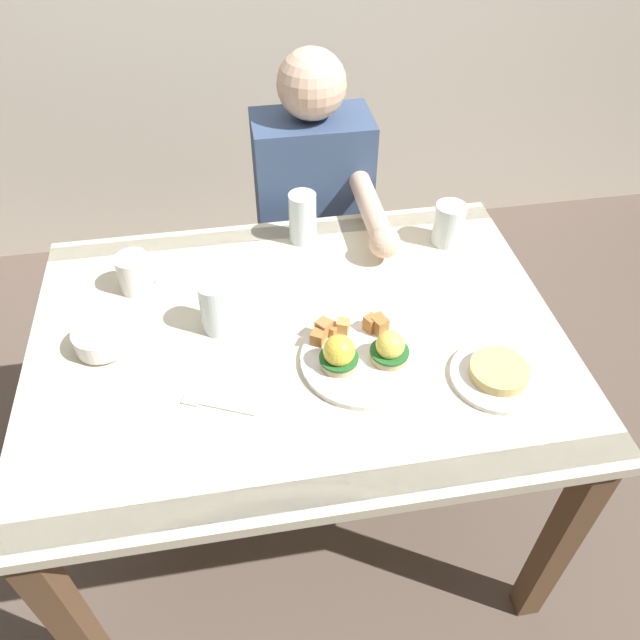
{
  "coord_description": "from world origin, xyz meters",
  "views": [
    {
      "loc": [
        -0.11,
        -0.98,
        1.73
      ],
      "look_at": [
        0.05,
        0.0,
        0.78
      ],
      "focal_mm": 34.67,
      "sensor_mm": 36.0,
      "label": 1
    }
  ],
  "objects_px": {
    "coffee_mug": "(135,272)",
    "water_glass_extra": "(217,310)",
    "fork": "(214,405)",
    "water_glass_near": "(303,221)",
    "dining_table": "(299,367)",
    "water_glass_far": "(448,226)",
    "side_plate": "(498,374)",
    "eggs_benedict_plate": "(361,353)",
    "fruit_bowl": "(101,339)",
    "diner_person": "(315,214)"
  },
  "relations": [
    {
      "from": "water_glass_near",
      "to": "water_glass_extra",
      "type": "relative_size",
      "value": 1.07
    },
    {
      "from": "dining_table",
      "to": "fruit_bowl",
      "type": "xyz_separation_m",
      "value": [
        -0.43,
        0.03,
        0.14
      ]
    },
    {
      "from": "eggs_benedict_plate",
      "to": "side_plate",
      "type": "relative_size",
      "value": 1.35
    },
    {
      "from": "dining_table",
      "to": "coffee_mug",
      "type": "height_order",
      "value": "coffee_mug"
    },
    {
      "from": "coffee_mug",
      "to": "water_glass_extra",
      "type": "height_order",
      "value": "water_glass_extra"
    },
    {
      "from": "water_glass_far",
      "to": "diner_person",
      "type": "bearing_deg",
      "value": 133.7
    },
    {
      "from": "water_glass_near",
      "to": "water_glass_far",
      "type": "relative_size",
      "value": 1.22
    },
    {
      "from": "eggs_benedict_plate",
      "to": "water_glass_extra",
      "type": "height_order",
      "value": "water_glass_extra"
    },
    {
      "from": "side_plate",
      "to": "fork",
      "type": "bearing_deg",
      "value": 177.51
    },
    {
      "from": "eggs_benedict_plate",
      "to": "side_plate",
      "type": "xyz_separation_m",
      "value": [
        0.27,
        -0.1,
        -0.01
      ]
    },
    {
      "from": "eggs_benedict_plate",
      "to": "water_glass_near",
      "type": "xyz_separation_m",
      "value": [
        -0.06,
        0.46,
        0.03
      ]
    },
    {
      "from": "eggs_benedict_plate",
      "to": "diner_person",
      "type": "distance_m",
      "value": 0.71
    },
    {
      "from": "coffee_mug",
      "to": "water_glass_far",
      "type": "xyz_separation_m",
      "value": [
        0.8,
        0.06,
        0.0
      ]
    },
    {
      "from": "water_glass_near",
      "to": "water_glass_extra",
      "type": "xyz_separation_m",
      "value": [
        -0.24,
        -0.3,
        -0.0
      ]
    },
    {
      "from": "fruit_bowl",
      "to": "water_glass_extra",
      "type": "relative_size",
      "value": 0.93
    },
    {
      "from": "fruit_bowl",
      "to": "coffee_mug",
      "type": "relative_size",
      "value": 1.08
    },
    {
      "from": "water_glass_far",
      "to": "side_plate",
      "type": "distance_m",
      "value": 0.48
    },
    {
      "from": "eggs_benedict_plate",
      "to": "water_glass_extra",
      "type": "xyz_separation_m",
      "value": [
        -0.3,
        0.16,
        0.03
      ]
    },
    {
      "from": "side_plate",
      "to": "water_glass_near",
      "type": "bearing_deg",
      "value": 120.91
    },
    {
      "from": "fork",
      "to": "dining_table",
      "type": "bearing_deg",
      "value": 41.01
    },
    {
      "from": "fruit_bowl",
      "to": "diner_person",
      "type": "relative_size",
      "value": 0.11
    },
    {
      "from": "dining_table",
      "to": "fruit_bowl",
      "type": "relative_size",
      "value": 10.0
    },
    {
      "from": "eggs_benedict_plate",
      "to": "water_glass_extra",
      "type": "relative_size",
      "value": 2.09
    },
    {
      "from": "water_glass_near",
      "to": "dining_table",
      "type": "bearing_deg",
      "value": -100.27
    },
    {
      "from": "dining_table",
      "to": "water_glass_far",
      "type": "distance_m",
      "value": 0.55
    },
    {
      "from": "water_glass_near",
      "to": "water_glass_extra",
      "type": "height_order",
      "value": "water_glass_near"
    },
    {
      "from": "eggs_benedict_plate",
      "to": "coffee_mug",
      "type": "relative_size",
      "value": 2.43
    },
    {
      "from": "water_glass_far",
      "to": "water_glass_near",
      "type": "bearing_deg",
      "value": 168.84
    },
    {
      "from": "water_glass_extra",
      "to": "water_glass_far",
      "type": "bearing_deg",
      "value": 20.52
    },
    {
      "from": "eggs_benedict_plate",
      "to": "coffee_mug",
      "type": "bearing_deg",
      "value": 145.96
    },
    {
      "from": "water_glass_near",
      "to": "diner_person",
      "type": "distance_m",
      "value": 0.29
    },
    {
      "from": "fork",
      "to": "side_plate",
      "type": "height_order",
      "value": "side_plate"
    },
    {
      "from": "fruit_bowl",
      "to": "diner_person",
      "type": "height_order",
      "value": "diner_person"
    },
    {
      "from": "fork",
      "to": "water_glass_near",
      "type": "bearing_deg",
      "value": 63.69
    },
    {
      "from": "coffee_mug",
      "to": "fork",
      "type": "xyz_separation_m",
      "value": [
        0.16,
        -0.4,
        -0.05
      ]
    },
    {
      "from": "dining_table",
      "to": "water_glass_extra",
      "type": "distance_m",
      "value": 0.24
    },
    {
      "from": "water_glass_far",
      "to": "side_plate",
      "type": "xyz_separation_m",
      "value": [
        -0.04,
        -0.48,
        -0.04
      ]
    },
    {
      "from": "water_glass_far",
      "to": "eggs_benedict_plate",
      "type": "bearing_deg",
      "value": -129.32
    },
    {
      "from": "dining_table",
      "to": "side_plate",
      "type": "xyz_separation_m",
      "value": [
        0.4,
        -0.2,
        0.12
      ]
    },
    {
      "from": "water_glass_far",
      "to": "water_glass_extra",
      "type": "distance_m",
      "value": 0.65
    },
    {
      "from": "dining_table",
      "to": "fork",
      "type": "height_order",
      "value": "fork"
    },
    {
      "from": "water_glass_near",
      "to": "water_glass_extra",
      "type": "bearing_deg",
      "value": -128.15
    },
    {
      "from": "eggs_benedict_plate",
      "to": "fork",
      "type": "height_order",
      "value": "eggs_benedict_plate"
    },
    {
      "from": "fruit_bowl",
      "to": "dining_table",
      "type": "bearing_deg",
      "value": -4.23
    },
    {
      "from": "fork",
      "to": "water_glass_near",
      "type": "xyz_separation_m",
      "value": [
        0.26,
        0.53,
        0.06
      ]
    },
    {
      "from": "fork",
      "to": "water_glass_extra",
      "type": "bearing_deg",
      "value": 84.09
    },
    {
      "from": "dining_table",
      "to": "fork",
      "type": "relative_size",
      "value": 8.04
    },
    {
      "from": "dining_table",
      "to": "diner_person",
      "type": "relative_size",
      "value": 1.05
    },
    {
      "from": "water_glass_near",
      "to": "diner_person",
      "type": "relative_size",
      "value": 0.12
    },
    {
      "from": "coffee_mug",
      "to": "eggs_benedict_plate",
      "type": "bearing_deg",
      "value": -34.04
    }
  ]
}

